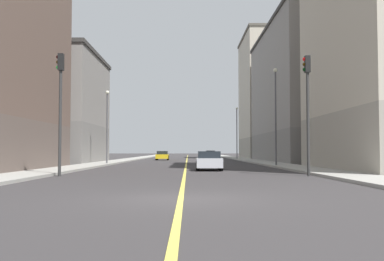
{
  "coord_description": "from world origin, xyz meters",
  "views": [
    {
      "loc": [
        0.22,
        -12.46,
        1.36
      ],
      "look_at": [
        0.67,
        42.14,
        3.86
      ],
      "focal_mm": 41.19,
      "sensor_mm": 36.0,
      "label": 1
    }
  ],
  "objects": [
    {
      "name": "ground_plane",
      "position": [
        0.0,
        0.0,
        0.0
      ],
      "size": [
        400.0,
        400.0,
        0.0
      ],
      "primitive_type": "plane",
      "color": "#353133",
      "rests_on": "ground"
    },
    {
      "name": "sidewalk_left",
      "position": [
        8.4,
        49.0,
        0.07
      ],
      "size": [
        2.73,
        168.0,
        0.15
      ],
      "primitive_type": "cube",
      "color": "#9E9B93",
      "rests_on": "ground"
    },
    {
      "name": "sidewalk_right",
      "position": [
        -8.4,
        49.0,
        0.07
      ],
      "size": [
        2.73,
        168.0,
        0.15
      ],
      "primitive_type": "cube",
      "color": "#9E9B93",
      "rests_on": "ground"
    },
    {
      "name": "lane_center_stripe",
      "position": [
        0.0,
        49.0,
        0.01
      ],
      "size": [
        0.16,
        154.0,
        0.01
      ],
      "primitive_type": "cube",
      "color": "#E5D14C",
      "rests_on": "ground"
    },
    {
      "name": "building_left_mid",
      "position": [
        14.75,
        41.2,
        8.27
      ],
      "size": [
        10.26,
        25.44,
        16.53
      ],
      "color": "slate",
      "rests_on": "ground"
    },
    {
      "name": "building_left_far",
      "position": [
        14.75,
        62.98,
        10.62
      ],
      "size": [
        10.26,
        15.89,
        21.22
      ],
      "color": "#9D9688",
      "rests_on": "ground"
    },
    {
      "name": "building_right_midblock",
      "position": [
        -14.75,
        35.88,
        6.01
      ],
      "size": [
        10.26,
        14.67,
        12.01
      ],
      "color": "slate",
      "rests_on": "ground"
    },
    {
      "name": "traffic_light_left_near",
      "position": [
        6.62,
        11.03,
        4.16
      ],
      "size": [
        0.4,
        0.32,
        6.47
      ],
      "color": "#2D2D2D",
      "rests_on": "ground"
    },
    {
      "name": "traffic_light_right_near",
      "position": [
        -6.65,
        11.03,
        4.21
      ],
      "size": [
        0.4,
        0.32,
        6.57
      ],
      "color": "#2D2D2D",
      "rests_on": "ground"
    },
    {
      "name": "street_lamp_left_near",
      "position": [
        7.64,
        24.73,
        5.06
      ],
      "size": [
        0.36,
        0.36,
        8.26
      ],
      "color": "#4C4C51",
      "rests_on": "ground"
    },
    {
      "name": "street_lamp_right_near",
      "position": [
        -7.64,
        29.99,
        4.41
      ],
      "size": [
        0.36,
        0.36,
        7.02
      ],
      "color": "#4C4C51",
      "rests_on": "ground"
    },
    {
      "name": "street_lamp_left_far",
      "position": [
        7.64,
        54.67,
        4.86
      ],
      "size": [
        0.36,
        0.36,
        7.86
      ],
      "color": "#4C4C51",
      "rests_on": "ground"
    },
    {
      "name": "car_yellow",
      "position": [
        -3.53,
        51.0,
        0.64
      ],
      "size": [
        1.84,
        3.94,
        1.3
      ],
      "color": "gold",
      "rests_on": "ground"
    },
    {
      "name": "car_black",
      "position": [
        4.21,
        67.64,
        0.67
      ],
      "size": [
        1.85,
        4.12,
        1.38
      ],
      "color": "black",
      "rests_on": "ground"
    },
    {
      "name": "car_silver",
      "position": [
        1.64,
        18.13,
        0.65
      ],
      "size": [
        1.82,
        4.08,
        1.32
      ],
      "color": "silver",
      "rests_on": "ground"
    }
  ]
}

